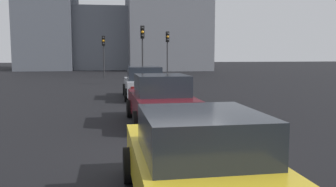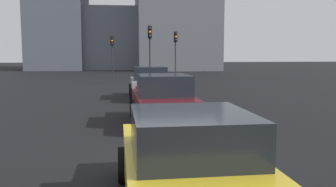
# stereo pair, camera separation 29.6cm
# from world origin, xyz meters

# --- Properties ---
(ground_plane) EXTENTS (160.00, 160.00, 0.20)m
(ground_plane) POSITION_xyz_m (0.00, 0.00, -0.10)
(ground_plane) COLOR black
(car_silver_lead) EXTENTS (4.20, 2.07, 1.61)m
(car_silver_lead) POSITION_xyz_m (10.28, -0.17, 0.77)
(car_silver_lead) COLOR #A8AAB2
(car_silver_lead) RESTS_ON ground_plane
(car_maroon_second) EXTENTS (4.16, 2.14, 1.61)m
(car_maroon_second) POSITION_xyz_m (3.53, -0.14, 0.77)
(car_maroon_second) COLOR #510F16
(car_maroon_second) RESTS_ON ground_plane
(car_yellow_third) EXTENTS (4.23, 2.10, 1.50)m
(car_yellow_third) POSITION_xyz_m (-3.12, 0.19, 0.73)
(car_yellow_third) COLOR gold
(car_yellow_third) RESTS_ON ground_plane
(traffic_light_near_left) EXTENTS (0.32, 0.29, 4.13)m
(traffic_light_near_left) POSITION_xyz_m (23.27, -3.37, 2.97)
(traffic_light_near_left) COLOR #2D2D30
(traffic_light_near_left) RESTS_ON ground_plane
(traffic_light_near_right) EXTENTS (0.32, 0.30, 3.84)m
(traffic_light_near_right) POSITION_xyz_m (26.01, 2.17, 2.77)
(traffic_light_near_right) COLOR #2D2D30
(traffic_light_near_right) RESTS_ON ground_plane
(traffic_light_far_left) EXTENTS (0.32, 0.28, 4.21)m
(traffic_light_far_left) POSITION_xyz_m (17.91, -0.75, 3.03)
(traffic_light_far_left) COLOR #2D2D30
(traffic_light_far_left) RESTS_ON ground_plane
(building_facade_left) EXTENTS (14.51, 10.50, 17.44)m
(building_facade_left) POSITION_xyz_m (43.26, -6.00, 8.72)
(building_facade_left) COLOR slate
(building_facade_left) RESTS_ON ground_plane
(building_facade_center) EXTENTS (9.79, 9.26, 8.40)m
(building_facade_center) POSITION_xyz_m (44.81, 2.00, 4.20)
(building_facade_center) COLOR slate
(building_facade_center) RESTS_ON ground_plane
(building_facade_right) EXTENTS (12.01, 7.17, 13.27)m
(building_facade_right) POSITION_xyz_m (44.70, 10.00, 6.63)
(building_facade_right) COLOR slate
(building_facade_right) RESTS_ON ground_plane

